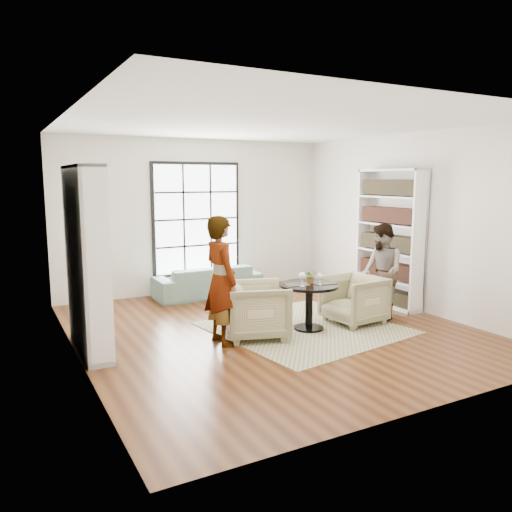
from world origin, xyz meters
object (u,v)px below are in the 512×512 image
sofa (208,281)px  person_right (382,272)px  pedestal_table (309,297)px  flower_centerpiece (310,276)px  armchair_left (257,310)px  wine_glass_right (320,276)px  person_left (221,280)px  wine_glass_left (302,276)px  armchair_right (354,300)px

sofa → person_right: 3.35m
pedestal_table → sofa: (-0.48, 2.72, -0.21)m
sofa → flower_centerpiece: flower_centerpiece is taller
pedestal_table → armchair_left: size_ratio=1.00×
sofa → wine_glass_right: 2.95m
sofa → person_left: (-0.92, -2.66, 0.58)m
pedestal_table → wine_glass_left: size_ratio=4.16×
wine_glass_right → flower_centerpiece: 0.16m
armchair_left → sofa: bearing=9.5°
flower_centerpiece → armchair_left: bearing=177.3°
pedestal_table → armchair_right: (0.81, -0.04, -0.13)m
pedestal_table → wine_glass_right: (0.10, -0.12, 0.32)m
armchair_left → flower_centerpiece: (0.88, -0.04, 0.41)m
sofa → wine_glass_left: size_ratio=9.68×
armchair_right → wine_glass_left: bearing=-91.3°
pedestal_table → person_right: person_right is taller
wine_glass_left → wine_glass_right: size_ratio=1.18×
armchair_left → flower_centerpiece: flower_centerpiece is taller
armchair_right → pedestal_table: bearing=-97.0°
person_left → person_right: bearing=-95.5°
sofa → wine_glass_right: size_ratio=11.37×
armchair_left → person_left: person_left is taller
armchair_left → flower_centerpiece: bearing=-75.3°
sofa → person_right: bearing=124.0°
person_left → wine_glass_right: person_left is taller
person_right → flower_centerpiece: size_ratio=7.12×
sofa → flower_centerpiece: 2.79m
wine_glass_right → sofa: bearing=101.6°
sofa → wine_glass_left: wine_glass_left is taller
person_left → wine_glass_left: person_left is taller
wine_glass_left → wine_glass_right: bearing=-6.2°
armchair_left → wine_glass_left: bearing=-85.7°
armchair_left → armchair_right: 1.67m
sofa → armchair_right: size_ratio=2.46×
sofa → wine_glass_right: bearing=101.8°
armchair_left → wine_glass_right: bearing=-83.6°
armchair_right → wine_glass_left: 1.11m
sofa → wine_glass_left: 2.88m
person_left → armchair_right: bearing=-96.1°
armchair_right → flower_centerpiece: size_ratio=3.82×
pedestal_table → wine_glass_right: wine_glass_right is taller
wine_glass_left → flower_centerpiece: 0.25m
sofa → wine_glass_right: (0.59, -2.84, 0.53)m
wine_glass_right → pedestal_table: bearing=130.2°
sofa → wine_glass_left: bearing=96.2°
armchair_left → wine_glass_right: 1.06m
sofa → wine_glass_right: wine_glass_right is taller
pedestal_table → person_left: person_left is taller
armchair_right → flower_centerpiece: bearing=-98.7°
wine_glass_left → sofa: bearing=96.0°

